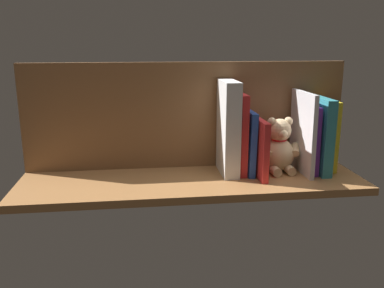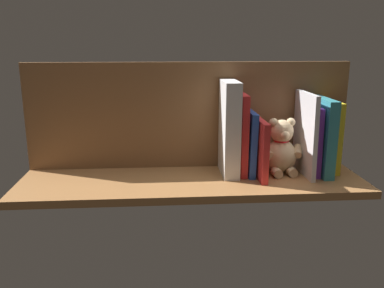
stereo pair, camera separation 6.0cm
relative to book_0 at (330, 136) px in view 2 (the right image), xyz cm
name	(u,v)px [view 2 (the right image)]	position (x,y,z in cm)	size (l,w,h in cm)	color
ground_plane	(192,182)	(42.86, 5.05, -11.92)	(100.15, 29.02, 2.20)	#9E6B3D
shelf_back_panel	(189,116)	(42.86, -7.21, 5.70)	(100.15, 1.50, 33.03)	brown
book_0	(330,136)	(0.00, 0.00, 0.00)	(3.09, 12.12, 21.64)	yellow
book_1	(322,136)	(3.52, 2.15, 0.62)	(3.07, 16.43, 22.87)	teal
book_2	(310,139)	(6.61, 1.26, -0.51)	(2.21, 14.65, 20.61)	purple
book_3	(305,134)	(8.82, 2.68, 1.51)	(1.33, 17.49, 24.65)	silver
teddy_bear	(281,149)	(15.53, 1.44, -3.38)	(13.71, 10.93, 16.90)	#D1B284
book_4	(258,147)	(22.95, 3.27, -2.21)	(1.83, 18.66, 17.21)	red
book_5	(249,142)	(25.25, 0.89, -1.28)	(1.87, 13.90, 19.09)	blue
book_6	(241,134)	(27.66, 0.47, 1.29)	(2.06, 13.06, 24.22)	red
dictionary_thick_white	(229,128)	(31.41, 1.10, 3.19)	(4.57, 14.12, 28.01)	white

